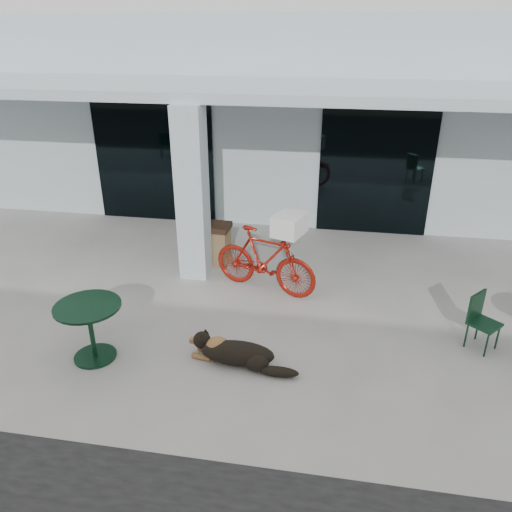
% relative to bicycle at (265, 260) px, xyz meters
% --- Properties ---
extents(ground, '(80.00, 80.00, 0.00)m').
position_rel_bicycle_xyz_m(ground, '(0.13, -1.90, -0.58)').
color(ground, '#ABA7A1').
rests_on(ground, ground).
extents(building, '(22.00, 7.00, 4.50)m').
position_rel_bicycle_xyz_m(building, '(0.13, 6.60, 1.67)').
color(building, silver).
rests_on(building, ground).
extents(storefront_glass_left, '(2.80, 0.06, 2.70)m').
position_rel_bicycle_xyz_m(storefront_glass_left, '(-3.07, 3.08, 0.77)').
color(storefront_glass_left, black).
rests_on(storefront_glass_left, ground).
extents(storefront_glass_right, '(2.40, 0.06, 2.70)m').
position_rel_bicycle_xyz_m(storefront_glass_right, '(1.93, 3.08, 0.77)').
color(storefront_glass_right, black).
rests_on(storefront_glass_right, ground).
extents(column, '(0.50, 0.50, 3.12)m').
position_rel_bicycle_xyz_m(column, '(-1.37, 0.40, 0.98)').
color(column, silver).
rests_on(column, ground).
extents(overhang, '(22.00, 2.80, 0.18)m').
position_rel_bicycle_xyz_m(overhang, '(0.13, 1.70, 2.63)').
color(overhang, silver).
rests_on(overhang, column).
extents(bicycle, '(2.00, 1.13, 1.16)m').
position_rel_bicycle_xyz_m(bicycle, '(0.00, 0.00, 0.00)').
color(bicycle, maroon).
rests_on(bicycle, ground).
extents(laundry_basket, '(0.60, 0.69, 0.35)m').
position_rel_bicycle_xyz_m(laundry_basket, '(0.43, -0.14, 0.75)').
color(laundry_basket, white).
rests_on(laundry_basket, bicycle).
extents(dog, '(1.24, 0.59, 0.40)m').
position_rel_bicycle_xyz_m(dog, '(-0.04, -2.17, -0.38)').
color(dog, black).
rests_on(dog, ground).
extents(cup_near_dog, '(0.09, 0.09, 0.11)m').
position_rel_bicycle_xyz_m(cup_near_dog, '(-0.10, -2.12, -0.53)').
color(cup_near_dog, white).
rests_on(cup_near_dog, ground).
extents(cafe_table_near, '(1.20, 1.20, 0.85)m').
position_rel_bicycle_xyz_m(cafe_table_near, '(-2.07, -2.37, -0.15)').
color(cafe_table_near, '#12331F').
rests_on(cafe_table_near, ground).
extents(cafe_chair_far_a, '(0.57, 0.56, 0.85)m').
position_rel_bicycle_xyz_m(cafe_chair_far_a, '(3.38, -1.21, -0.16)').
color(cafe_chair_far_a, '#12331F').
rests_on(cafe_chair_far_a, ground).
extents(trash_receptacle, '(0.51, 0.51, 0.83)m').
position_rel_bicycle_xyz_m(trash_receptacle, '(-1.07, 0.90, -0.17)').
color(trash_receptacle, olive).
rests_on(trash_receptacle, ground).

